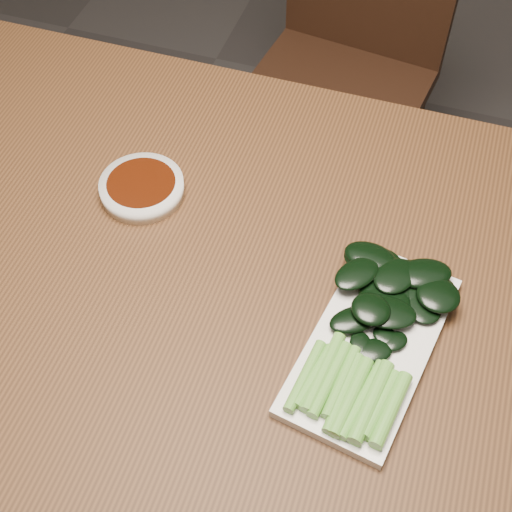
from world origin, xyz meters
name	(u,v)px	position (x,y,z in m)	size (l,w,h in m)	color
ground	(246,480)	(0.00, 0.00, 0.00)	(6.00, 6.00, 0.00)	#2F2C2D
table	(240,307)	(0.00, 0.00, 0.68)	(1.40, 0.80, 0.75)	#472914
chair_far	(347,59)	(-0.03, 0.83, 0.49)	(0.44, 0.44, 0.89)	black
sauce_bowl	(142,188)	(-0.18, 0.10, 0.76)	(0.12, 0.12, 0.02)	silver
serving_plate	(371,345)	(0.19, -0.05, 0.76)	(0.18, 0.29, 0.01)	silver
gai_lan	(380,318)	(0.19, -0.02, 0.77)	(0.17, 0.28, 0.03)	#60A539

